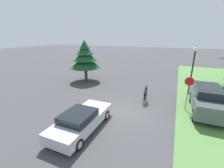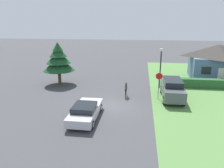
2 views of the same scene
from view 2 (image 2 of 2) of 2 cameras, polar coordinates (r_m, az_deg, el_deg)
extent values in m
plane|color=#424244|center=(19.90, -0.29, -5.73)|extent=(140.00, 140.00, 0.00)
cube|color=slate|center=(31.71, 25.59, 3.81)|extent=(6.68, 5.43, 2.95)
pyramid|color=#3D3833|center=(31.36, 26.10, 7.85)|extent=(7.22, 5.87, 1.58)
cube|color=silver|center=(29.37, 26.69, 1.82)|extent=(0.90, 0.11, 2.00)
cube|color=black|center=(28.79, 23.41, 3.24)|extent=(1.10, 0.12, 0.90)
cube|color=#285B2D|center=(27.61, 26.54, -0.01)|extent=(8.91, 0.90, 1.05)
cube|color=#BCBCC1|center=(17.34, -6.89, -7.24)|extent=(1.87, 4.71, 0.63)
cube|color=black|center=(16.83, -7.25, -6.09)|extent=(1.65, 2.01, 0.41)
cylinder|color=black|center=(19.07, -8.13, -5.87)|extent=(0.23, 0.64, 0.64)
cylinder|color=#ADADB2|center=(19.07, -8.13, -5.87)|extent=(0.25, 0.37, 0.37)
cylinder|color=black|center=(18.70, -3.12, -6.19)|extent=(0.23, 0.64, 0.64)
cylinder|color=#ADADB2|center=(18.70, -3.12, -6.19)|extent=(0.25, 0.37, 0.37)
cylinder|color=black|center=(16.29, -11.20, -10.05)|extent=(0.23, 0.64, 0.64)
cylinder|color=#ADADB2|center=(16.29, -11.20, -10.05)|extent=(0.25, 0.37, 0.37)
cylinder|color=black|center=(15.85, -5.32, -10.57)|extent=(0.23, 0.64, 0.64)
cylinder|color=#ADADB2|center=(15.85, -5.32, -10.57)|extent=(0.25, 0.37, 0.37)
torus|color=black|center=(21.52, 3.57, -3.03)|extent=(0.06, 0.75, 0.75)
torus|color=black|center=(22.53, 3.72, -2.13)|extent=(0.06, 0.75, 0.75)
cylinder|color=black|center=(21.72, 3.61, -2.42)|extent=(0.04, 0.19, 0.56)
cylinder|color=black|center=(22.09, 3.67, -2.02)|extent=(0.05, 0.67, 0.63)
cylinder|color=black|center=(21.94, 3.67, -1.41)|extent=(0.05, 0.80, 0.09)
cylinder|color=black|center=(21.70, 3.59, -3.03)|extent=(0.04, 0.36, 0.16)
cylinder|color=black|center=(21.54, 3.59, -2.41)|extent=(0.04, 0.22, 0.44)
cylinder|color=black|center=(22.42, 3.72, -1.58)|extent=(0.04, 0.12, 0.49)
cylinder|color=black|center=(22.31, 3.73, -1.03)|extent=(0.44, 0.03, 0.02)
ellipsoid|color=black|center=(21.56, 3.61, -1.74)|extent=(0.08, 0.20, 0.05)
cylinder|color=black|center=(21.61, 3.60, -2.19)|extent=(0.12, 0.26, 0.47)
cylinder|color=black|center=(21.79, 3.63, -2.25)|extent=(0.12, 0.26, 0.62)
cylinder|color=tan|center=(21.80, 3.59, -3.03)|extent=(0.08, 0.08, 0.30)
cylinder|color=tan|center=(21.98, 3.75, -3.14)|extent=(0.17, 0.08, 0.21)
cylinder|color=black|center=(21.77, 3.67, -0.93)|extent=(0.23, 0.72, 0.56)
cylinder|color=black|center=(22.02, 3.70, -0.77)|extent=(0.08, 0.26, 0.36)
cylinder|color=black|center=(22.29, 3.75, -0.56)|extent=(0.08, 0.26, 0.36)
sphere|color=tan|center=(21.97, 3.72, 0.11)|extent=(0.19, 0.19, 0.19)
ellipsoid|color=black|center=(21.95, 3.73, 0.24)|extent=(0.22, 0.18, 0.12)
cube|color=#4C5156|center=(22.13, 15.45, -1.60)|extent=(1.90, 4.99, 1.04)
cube|color=black|center=(22.07, 15.55, 0.51)|extent=(1.67, 2.98, 0.56)
cylinder|color=black|center=(23.79, 12.89, -1.39)|extent=(0.29, 0.81, 0.81)
cylinder|color=#ADADB2|center=(23.79, 12.89, -1.39)|extent=(0.30, 0.47, 0.47)
cylinder|color=black|center=(24.00, 16.83, -1.53)|extent=(0.29, 0.81, 0.81)
cylinder|color=#ADADB2|center=(24.00, 16.83, -1.53)|extent=(0.30, 0.47, 0.47)
cylinder|color=black|center=(20.59, 13.63, -4.23)|extent=(0.29, 0.81, 0.81)
cylinder|color=#ADADB2|center=(20.59, 13.63, -4.23)|extent=(0.30, 0.47, 0.47)
cylinder|color=black|center=(20.84, 18.17, -4.36)|extent=(0.29, 0.81, 0.81)
cylinder|color=#ADADB2|center=(20.84, 18.17, -4.36)|extent=(0.30, 0.47, 0.47)
cylinder|color=gray|center=(21.80, 12.02, -1.27)|extent=(0.07, 0.07, 2.03)
cylinder|color=red|center=(21.46, 12.23, 2.01)|extent=(0.65, 0.03, 0.65)
cylinder|color=silver|center=(21.46, 12.23, 2.01)|extent=(0.69, 0.02, 0.69)
cylinder|color=black|center=(25.23, 12.49, 3.63)|extent=(0.14, 0.14, 4.20)
sphere|color=white|center=(24.85, 12.81, 8.74)|extent=(0.38, 0.38, 0.38)
cone|color=black|center=(24.82, 12.84, 9.17)|extent=(0.23, 0.23, 0.15)
cylinder|color=#4C3823|center=(27.00, -13.51, 1.67)|extent=(0.37, 0.37, 1.71)
cone|color=#194723|center=(26.65, -13.75, 5.12)|extent=(3.69, 3.69, 1.60)
cone|color=#194723|center=(26.51, -13.86, 6.79)|extent=(2.88, 2.88, 1.41)
cone|color=#194723|center=(26.41, -13.96, 8.24)|extent=(2.06, 2.06, 1.22)
cone|color=#194723|center=(26.34, -14.05, 9.48)|extent=(1.25, 1.25, 1.03)
camera|label=1|loc=(8.96, 12.17, 3.49)|focal=24.00mm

